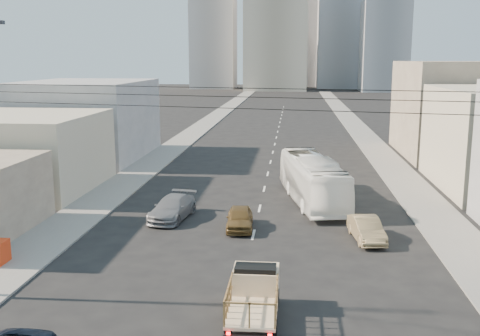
% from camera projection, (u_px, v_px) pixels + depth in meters
% --- Properties ---
extents(sidewalk_left, '(3.50, 180.00, 0.12)m').
position_uv_depth(sidewalk_left, '(205.00, 124.00, 89.13)').
color(sidewalk_left, slate).
rests_on(sidewalk_left, ground).
extents(sidewalk_right, '(3.50, 180.00, 0.12)m').
position_uv_depth(sidewalk_right, '(355.00, 126.00, 86.92)').
color(sidewalk_right, slate).
rests_on(sidewalk_right, ground).
extents(lane_dashes, '(0.15, 104.00, 0.01)m').
position_uv_depth(lane_dashes, '(276.00, 141.00, 71.43)').
color(lane_dashes, silver).
rests_on(lane_dashes, ground).
extents(flatbed_pickup, '(1.95, 4.41, 1.90)m').
position_uv_depth(flatbed_pickup, '(254.00, 293.00, 22.42)').
color(flatbed_pickup, beige).
rests_on(flatbed_pickup, ground).
extents(city_bus, '(4.96, 12.27, 3.33)m').
position_uv_depth(city_bus, '(313.00, 180.00, 40.66)').
color(city_bus, white).
rests_on(city_bus, ground).
extents(sedan_brown, '(1.85, 4.05, 1.35)m').
position_uv_depth(sedan_brown, '(240.00, 218.00, 34.39)').
color(sedan_brown, brown).
rests_on(sedan_brown, ground).
extents(sedan_tan, '(1.93, 4.23, 1.34)m').
position_uv_depth(sedan_tan, '(366.00, 229.00, 32.20)').
color(sedan_tan, '#8E7953').
rests_on(sedan_tan, ground).
extents(sedan_grey, '(2.74, 5.27, 1.46)m').
position_uv_depth(sedan_grey, '(172.00, 208.00, 36.53)').
color(sedan_grey, slate).
rests_on(sedan_grey, ground).
extents(overhead_wires, '(23.01, 5.02, 0.72)m').
position_uv_depth(overhead_wires, '(228.00, 98.00, 19.40)').
color(overhead_wires, black).
rests_on(overhead_wires, ground).
extents(bldg_right_far, '(12.00, 16.00, 10.00)m').
position_uv_depth(bldg_right_far, '(461.00, 109.00, 59.79)').
color(bldg_right_far, gray).
rests_on(bldg_right_far, ground).
extents(bldg_left_mid, '(11.00, 12.00, 6.00)m').
position_uv_depth(bldg_left_mid, '(23.00, 152.00, 44.31)').
color(bldg_left_mid, '#BFB49A').
rests_on(bldg_left_mid, ground).
extents(bldg_left_far, '(12.00, 16.00, 8.00)m').
position_uv_depth(bldg_left_far, '(86.00, 120.00, 58.82)').
color(bldg_left_far, gray).
rests_on(bldg_left_far, ground).
extents(midrise_ne, '(16.00, 16.00, 40.00)m').
position_uv_depth(midrise_ne, '(341.00, 30.00, 194.84)').
color(midrise_ne, gray).
rests_on(midrise_ne, ground).
extents(midrise_nw, '(15.00, 15.00, 34.00)m').
position_uv_depth(midrise_nw, '(214.00, 39.00, 194.68)').
color(midrise_nw, gray).
rests_on(midrise_nw, ground).
extents(midrise_back, '(18.00, 18.00, 44.00)m').
position_uv_depth(midrise_back, '(306.00, 27.00, 210.24)').
color(midrise_back, gray).
rests_on(midrise_back, ground).
extents(midrise_east, '(14.00, 14.00, 28.00)m').
position_uv_depth(midrise_east, '(384.00, 46.00, 175.32)').
color(midrise_east, gray).
rests_on(midrise_east, ground).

